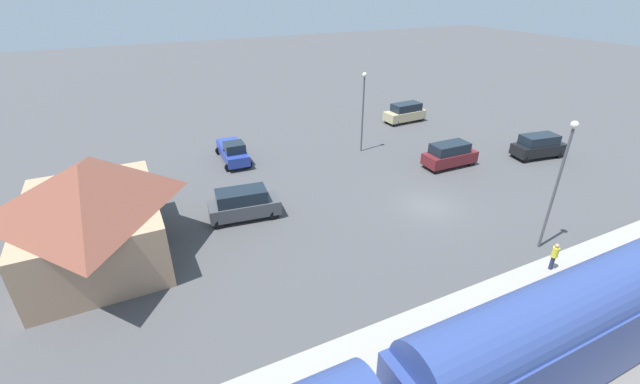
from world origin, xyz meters
The scene contains 12 objects.
ground_plane centered at (0.00, 0.00, 0.00)m, with size 200.00×200.00×0.00m, color #4C4C4F.
railway_track centered at (-14.00, 0.00, 0.09)m, with size 4.80×70.00×0.30m.
platform centered at (-10.00, 0.00, 0.15)m, with size 3.20×46.00×0.30m.
station_building centered at (4.00, 22.00, 3.17)m, with size 10.69×7.96×6.08m.
pedestrian_on_platform centered at (-9.28, -1.12, 1.28)m, with size 0.36×0.36×1.71m.
pickup_blue centered at (14.75, 10.78, 1.03)m, with size 5.49×2.69×2.14m.
suv_maroon centered at (5.09, -6.34, 1.15)m, with size 2.04×4.93×2.22m.
suv_black centered at (3.06, -15.35, 1.15)m, with size 2.71×5.15×2.22m.
suv_charcoal centered at (4.48, 12.87, 1.15)m, with size 2.57×5.11×2.22m.
suv_tan centered at (17.42, -10.63, 1.15)m, with size 2.16×4.98×2.22m.
light_pole_near_platform centered at (-7.20, -2.87, 5.16)m, with size 0.44×0.44×8.28m.
light_pole_lot_center centered at (11.82, -1.23, 4.79)m, with size 0.44×0.44×7.60m.
Camera 1 is at (-20.48, 19.20, 15.19)m, focal length 23.16 mm.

